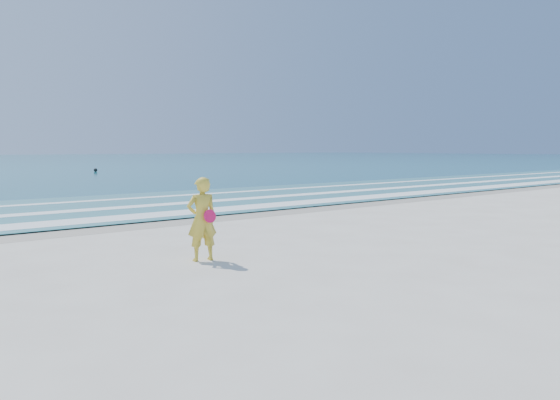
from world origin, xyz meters
TOP-DOWN VIEW (x-y plane):
  - ground at (0.00, 0.00)m, footprint 400.00×400.00m
  - wet_sand at (0.00, 9.00)m, footprint 400.00×2.40m
  - shallow at (0.00, 14.00)m, footprint 400.00×10.00m
  - foam_near at (0.00, 10.30)m, footprint 400.00×1.40m
  - foam_mid at (0.00, 13.20)m, footprint 400.00×0.90m
  - foam_far at (0.00, 16.50)m, footprint 400.00×0.60m
  - buoy at (11.35, 44.90)m, footprint 0.34×0.34m
  - woman at (-2.13, 3.05)m, footprint 0.69×0.52m

SIDE VIEW (x-z plane):
  - ground at x=0.00m, z-range 0.00..0.00m
  - wet_sand at x=0.00m, z-range 0.00..0.00m
  - shallow at x=0.00m, z-range 0.04..0.05m
  - foam_near at x=0.00m, z-range 0.05..0.06m
  - foam_mid at x=0.00m, z-range 0.05..0.06m
  - foam_far at x=0.00m, z-range 0.05..0.06m
  - buoy at x=11.35m, z-range 0.04..0.38m
  - woman at x=-2.13m, z-range 0.00..1.70m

